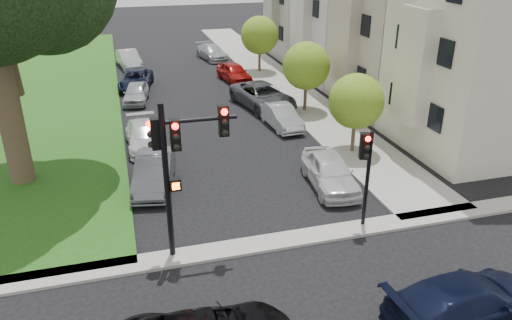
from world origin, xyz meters
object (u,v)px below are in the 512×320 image
object	(u,v)px
traffic_signal_main	(178,154)
car_parked_0	(330,171)
car_parked_7	(136,93)
traffic_signal_secondary	(366,163)
small_tree_b	(306,66)
car_parked_9	(129,59)
car_cross_far	(468,301)
car_parked_5	(154,172)
car_parked_6	(144,136)
car_parked_3	(234,72)
car_parked_4	(212,52)
car_parked_8	(136,80)
car_parked_2	(263,96)
car_parked_1	(281,116)
small_tree_c	(260,35)
small_tree_a	(356,101)

from	to	relation	value
traffic_signal_main	car_parked_0	size ratio (longest dim) A/B	1.28
car_parked_7	traffic_signal_secondary	bearing A→B (deg)	-58.65
small_tree_b	car_parked_7	world-z (taller)	small_tree_b
traffic_signal_secondary	car_parked_9	distance (m)	29.23
traffic_signal_main	car_parked_9	xyz separation A→B (m)	(-0.53, 28.21, -3.14)
small_tree_b	car_cross_far	distance (m)	19.15
traffic_signal_secondary	car_parked_5	xyz separation A→B (m)	(-7.20, 5.51, -1.98)
traffic_signal_secondary	car_parked_5	bearing A→B (deg)	142.54
car_parked_9	car_parked_6	bearing A→B (deg)	-98.64
car_parked_3	car_parked_4	bearing A→B (deg)	82.40
car_parked_0	car_parked_8	bearing A→B (deg)	117.38
small_tree_b	car_parked_5	size ratio (longest dim) A/B	0.99
car_parked_0	car_parked_9	world-z (taller)	car_parked_0
car_parked_3	car_parked_2	bearing A→B (deg)	-96.09
car_cross_far	car_parked_1	xyz separation A→B (m)	(-0.01, 16.64, -0.08)
traffic_signal_secondary	small_tree_b	bearing A→B (deg)	77.89
small_tree_c	car_parked_9	size ratio (longest dim) A/B	1.04
traffic_signal_main	car_cross_far	size ratio (longest dim) A/B	1.11
car_parked_1	car_parked_6	distance (m)	7.89
car_parked_2	car_parked_9	size ratio (longest dim) A/B	1.29
traffic_signal_secondary	car_parked_2	distance (m)	15.01
car_parked_3	car_parked_9	world-z (taller)	car_parked_9
traffic_signal_secondary	car_parked_1	world-z (taller)	traffic_signal_secondary
car_parked_3	car_parked_6	world-z (taller)	car_parked_3
traffic_signal_main	car_parked_8	bearing A→B (deg)	90.88
car_parked_8	car_parked_9	xyz separation A→B (m)	(-0.19, 6.59, 0.07)
small_tree_a	car_parked_1	distance (m)	5.51
small_tree_c	car_cross_far	bearing A→B (deg)	-94.54
car_cross_far	car_parked_2	size ratio (longest dim) A/B	0.90
small_tree_a	traffic_signal_main	world-z (taller)	traffic_signal_main
car_parked_7	car_parked_8	distance (m)	3.40
car_parked_3	car_parked_7	distance (m)	8.15
car_parked_6	car_parked_8	size ratio (longest dim) A/B	0.96
car_parked_0	car_parked_5	world-z (taller)	car_parked_0
car_parked_3	car_parked_9	xyz separation A→B (m)	(-7.47, 6.76, 0.01)
small_tree_b	car_cross_far	size ratio (longest dim) A/B	0.88
car_parked_3	car_parked_9	size ratio (longest dim) A/B	0.96
small_tree_a	car_parked_3	distance (m)	15.25
car_parked_4	car_parked_8	world-z (taller)	car_parked_4
traffic_signal_main	traffic_signal_secondary	distance (m)	6.78
car_parked_7	car_parked_9	xyz separation A→B (m)	(0.01, 9.98, 0.07)
car_parked_8	car_parked_9	distance (m)	6.59
small_tree_b	car_cross_far	xyz separation A→B (m)	(-2.31, -18.88, -2.19)
traffic_signal_main	car_parked_4	xyz separation A→B (m)	(6.79, 29.20, -3.20)
small_tree_b	car_parked_8	size ratio (longest dim) A/B	0.96
car_parked_6	traffic_signal_secondary	bearing A→B (deg)	-55.26
car_parked_7	car_parked_1	bearing A→B (deg)	-32.71
car_parked_6	small_tree_a	bearing A→B (deg)	-20.35
car_parked_1	car_parked_8	xyz separation A→B (m)	(-7.57, 10.52, -0.01)
car_parked_9	car_parked_8	bearing A→B (deg)	-96.72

